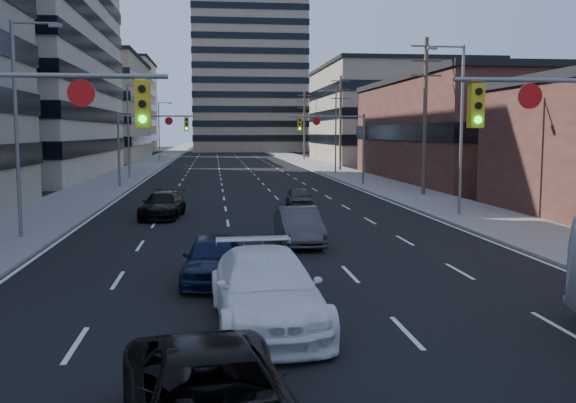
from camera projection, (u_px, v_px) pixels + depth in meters
The scene contains 24 objects.
road_surface at pixel (225, 154), 136.64m from camera, with size 18.00×300.00×0.02m, color black.
sidewalk_left at pixel (171, 153), 135.31m from camera, with size 5.00×300.00×0.15m, color slate.
sidewalk_right at pixel (279, 153), 137.94m from camera, with size 5.00×300.00×0.15m, color slate.
office_left_far at pixel (79, 111), 103.40m from camera, with size 20.00×30.00×16.00m, color gray.
storefront_right_mid at pixel (498, 132), 59.89m from camera, with size 20.00×30.00×9.00m, color #472119.
office_right_far at pixel (395, 116), 97.27m from camera, with size 22.00×28.00×14.00m, color gray.
apartment_tower at pixel (248, 30), 153.96m from camera, with size 26.00×26.00×58.00m, color gray.
bg_block_left at pixel (97, 107), 142.24m from camera, with size 24.00×24.00×20.00m, color #ADA089.
bg_block_right at pixel (372, 125), 139.65m from camera, with size 22.00×22.00×12.00m, color gray.
signal_far_left at pixel (148, 135), 51.34m from camera, with size 6.09×0.33×6.00m.
signal_far_right at pixel (336, 135), 53.10m from camera, with size 6.09×0.33×6.00m.
utility_pole_block at pixel (425, 114), 44.58m from camera, with size 2.20×0.28×11.00m.
utility_pole_midblock at pixel (341, 121), 74.20m from camera, with size 2.20×0.28×11.00m.
utility_pole_distant at pixel (304, 124), 103.83m from camera, with size 2.20×0.28×11.00m.
streetlight_left_near at pixel (20, 119), 26.27m from camera, with size 2.03×0.22×9.00m.
streetlight_left_mid at pixel (130, 126), 60.84m from camera, with size 2.03×0.22×9.00m.
streetlight_left_far at pixel (160, 129), 95.41m from camera, with size 2.03×0.22×9.00m.
streetlight_right_near at pixel (459, 122), 33.58m from camera, with size 2.03×0.22×9.00m.
streetlight_right_far at pixel (334, 127), 68.14m from camera, with size 2.03×0.22×9.00m.
white_van at pixel (267, 289), 14.89m from camera, with size 2.39×5.89×1.71m, color white.
sedan_blue at pixel (213, 259), 19.24m from camera, with size 1.69×4.20×1.43m, color #0C1732.
sedan_grey_center at pixel (299, 226), 25.74m from camera, with size 1.58×4.52×1.49m, color #3A3A3D.
sedan_black_far at pixel (163, 205), 33.64m from camera, with size 1.93×4.75×1.38m, color black.
sedan_grey_right at pixel (299, 198), 38.26m from camera, with size 1.44×3.58×1.22m, color #323235.
Camera 1 is at (-2.45, -7.58, 4.49)m, focal length 40.00 mm.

